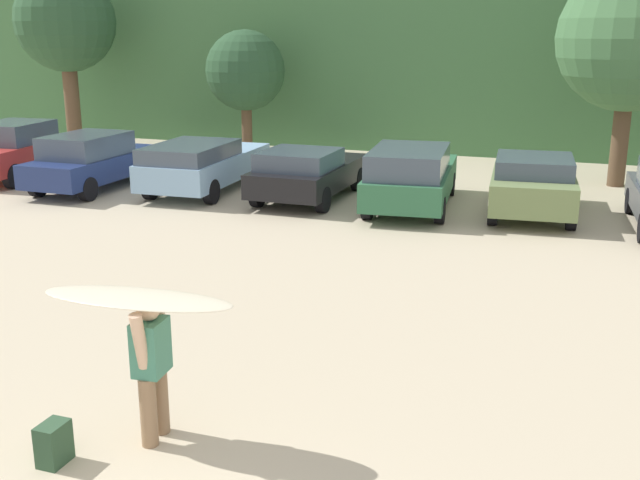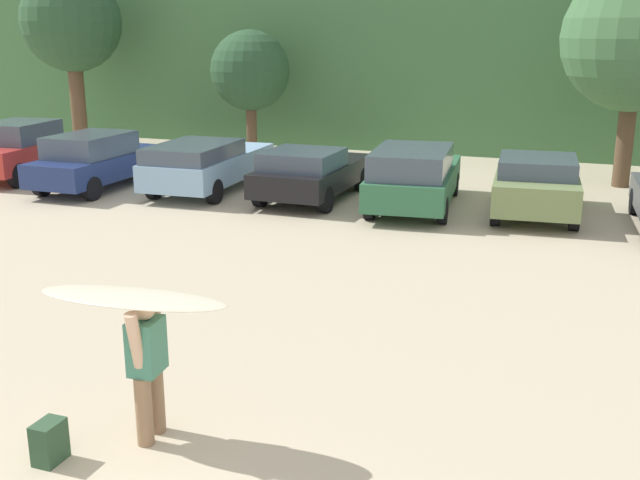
{
  "view_description": "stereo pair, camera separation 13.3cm",
  "coord_description": "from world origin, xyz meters",
  "px_view_note": "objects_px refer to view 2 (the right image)",
  "views": [
    {
      "loc": [
        3.5,
        -3.62,
        4.36
      ],
      "look_at": [
        -0.56,
        7.75,
        0.98
      ],
      "focal_mm": 42.66,
      "sensor_mm": 36.0,
      "label": 1
    },
    {
      "loc": [
        3.63,
        -3.57,
        4.36
      ],
      "look_at": [
        -0.56,
        7.75,
        0.98
      ],
      "focal_mm": 42.66,
      "sensor_mm": 36.0,
      "label": 2
    }
  ],
  "objects_px": {
    "parked_car_black": "(311,172)",
    "parked_car_forest_green": "(414,176)",
    "person_adult": "(147,360)",
    "parked_car_sky_blue": "(206,163)",
    "parked_car_red": "(19,149)",
    "parked_car_olive_green": "(536,184)",
    "parked_car_navy": "(96,160)",
    "backpack_dropped": "(49,442)",
    "surfboard_cream": "(132,298)"
  },
  "relations": [
    {
      "from": "parked_car_olive_green",
      "to": "parked_car_navy",
      "type": "bearing_deg",
      "value": 89.75
    },
    {
      "from": "parked_car_black",
      "to": "parked_car_navy",
      "type": "bearing_deg",
      "value": 97.27
    },
    {
      "from": "parked_car_black",
      "to": "parked_car_forest_green",
      "type": "height_order",
      "value": "parked_car_forest_green"
    },
    {
      "from": "parked_car_red",
      "to": "person_adult",
      "type": "distance_m",
      "value": 16.64
    },
    {
      "from": "parked_car_red",
      "to": "parked_car_black",
      "type": "distance_m",
      "value": 9.22
    },
    {
      "from": "parked_car_red",
      "to": "parked_car_black",
      "type": "height_order",
      "value": "parked_car_red"
    },
    {
      "from": "parked_car_navy",
      "to": "parked_car_sky_blue",
      "type": "relative_size",
      "value": 0.91
    },
    {
      "from": "parked_car_black",
      "to": "surfboard_cream",
      "type": "distance_m",
      "value": 12.19
    },
    {
      "from": "parked_car_navy",
      "to": "backpack_dropped",
      "type": "xyz_separation_m",
      "value": [
        8.08,
        -11.92,
        -0.58
      ]
    },
    {
      "from": "parked_car_sky_blue",
      "to": "parked_car_black",
      "type": "distance_m",
      "value": 3.07
    },
    {
      "from": "parked_car_olive_green",
      "to": "person_adult",
      "type": "relative_size",
      "value": 2.49
    },
    {
      "from": "parked_car_red",
      "to": "parked_car_forest_green",
      "type": "height_order",
      "value": "parked_car_red"
    },
    {
      "from": "parked_car_olive_green",
      "to": "parked_car_sky_blue",
      "type": "bearing_deg",
      "value": 86.55
    },
    {
      "from": "parked_car_sky_blue",
      "to": "parked_car_forest_green",
      "type": "bearing_deg",
      "value": -93.63
    },
    {
      "from": "parked_car_black",
      "to": "parked_car_olive_green",
      "type": "distance_m",
      "value": 5.68
    },
    {
      "from": "parked_car_sky_blue",
      "to": "parked_car_olive_green",
      "type": "bearing_deg",
      "value": -90.92
    },
    {
      "from": "parked_car_sky_blue",
      "to": "parked_car_olive_green",
      "type": "relative_size",
      "value": 1.19
    },
    {
      "from": "parked_car_forest_green",
      "to": "surfboard_cream",
      "type": "height_order",
      "value": "surfboard_cream"
    },
    {
      "from": "parked_car_forest_green",
      "to": "parked_car_sky_blue",
      "type": "bearing_deg",
      "value": 82.8
    },
    {
      "from": "parked_car_navy",
      "to": "backpack_dropped",
      "type": "relative_size",
      "value": 9.83
    },
    {
      "from": "parked_car_red",
      "to": "parked_car_sky_blue",
      "type": "relative_size",
      "value": 0.84
    },
    {
      "from": "parked_car_olive_green",
      "to": "surfboard_cream",
      "type": "bearing_deg",
      "value": 160.61
    },
    {
      "from": "parked_car_black",
      "to": "parked_car_forest_green",
      "type": "xyz_separation_m",
      "value": [
        2.78,
        -0.11,
        0.11
      ]
    },
    {
      "from": "parked_car_olive_green",
      "to": "surfboard_cream",
      "type": "relative_size",
      "value": 1.86
    },
    {
      "from": "parked_car_olive_green",
      "to": "surfboard_cream",
      "type": "distance_m",
      "value": 12.55
    },
    {
      "from": "parked_car_red",
      "to": "parked_car_sky_blue",
      "type": "height_order",
      "value": "parked_car_red"
    },
    {
      "from": "parked_car_red",
      "to": "person_adult",
      "type": "relative_size",
      "value": 2.48
    },
    {
      "from": "parked_car_sky_blue",
      "to": "parked_car_forest_green",
      "type": "height_order",
      "value": "parked_car_forest_green"
    },
    {
      "from": "parked_car_olive_green",
      "to": "person_adult",
      "type": "bearing_deg",
      "value": 161.13
    },
    {
      "from": "parked_car_black",
      "to": "parked_car_olive_green",
      "type": "height_order",
      "value": "parked_car_olive_green"
    },
    {
      "from": "parked_car_black",
      "to": "parked_car_olive_green",
      "type": "xyz_separation_m",
      "value": [
        5.68,
        0.24,
        0.04
      ]
    },
    {
      "from": "parked_car_sky_blue",
      "to": "parked_car_black",
      "type": "relative_size",
      "value": 1.14
    },
    {
      "from": "parked_car_sky_blue",
      "to": "parked_car_forest_green",
      "type": "xyz_separation_m",
      "value": [
        5.85,
        -0.12,
        0.06
      ]
    },
    {
      "from": "parked_car_black",
      "to": "backpack_dropped",
      "type": "height_order",
      "value": "parked_car_black"
    },
    {
      "from": "parked_car_navy",
      "to": "person_adult",
      "type": "bearing_deg",
      "value": -141.88
    },
    {
      "from": "parked_car_sky_blue",
      "to": "parked_car_forest_green",
      "type": "distance_m",
      "value": 5.85
    },
    {
      "from": "parked_car_navy",
      "to": "parked_car_olive_green",
      "type": "distance_m",
      "value": 11.84
    },
    {
      "from": "surfboard_cream",
      "to": "backpack_dropped",
      "type": "relative_size",
      "value": 4.88
    },
    {
      "from": "parked_car_forest_green",
      "to": "parked_car_olive_green",
      "type": "xyz_separation_m",
      "value": [
        2.9,
        0.35,
        -0.07
      ]
    },
    {
      "from": "parked_car_black",
      "to": "backpack_dropped",
      "type": "bearing_deg",
      "value": -170.77
    },
    {
      "from": "person_adult",
      "to": "parked_car_sky_blue",
      "type": "bearing_deg",
      "value": -69.57
    },
    {
      "from": "parked_car_navy",
      "to": "person_adult",
      "type": "height_order",
      "value": "person_adult"
    },
    {
      "from": "parked_car_olive_green",
      "to": "backpack_dropped",
      "type": "height_order",
      "value": "parked_car_olive_green"
    },
    {
      "from": "parked_car_red",
      "to": "parked_car_navy",
      "type": "distance_m",
      "value": 3.14
    },
    {
      "from": "parked_car_red",
      "to": "person_adult",
      "type": "height_order",
      "value": "parked_car_red"
    },
    {
      "from": "person_adult",
      "to": "parked_car_red",
      "type": "bearing_deg",
      "value": -49.74
    },
    {
      "from": "person_adult",
      "to": "parked_car_forest_green",
      "type": "bearing_deg",
      "value": -95.89
    },
    {
      "from": "parked_car_red",
      "to": "parked_car_olive_green",
      "type": "bearing_deg",
      "value": -93.15
    },
    {
      "from": "parked_car_olive_green",
      "to": "person_adult",
      "type": "distance_m",
      "value": 12.48
    },
    {
      "from": "parked_car_forest_green",
      "to": "backpack_dropped",
      "type": "relative_size",
      "value": 10.98
    }
  ]
}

